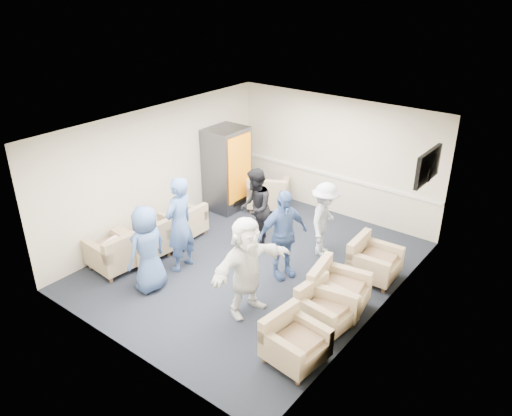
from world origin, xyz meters
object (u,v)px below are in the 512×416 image
Objects in this scene: armchair_left_far at (185,223)px; armchair_right_far at (372,262)px; armchair_left_mid at (144,242)px; person_mid_left at (179,224)px; armchair_right_near at (293,343)px; person_back_left at (255,208)px; armchair_corner at (268,195)px; vending_machine at (227,169)px; person_back_right at (325,220)px; armchair_left_near at (116,253)px; person_front_left at (147,249)px; armchair_right_midnear at (324,309)px; person_front_right at (247,266)px; person_mid_right at (283,235)px; armchair_right_midfar at (336,292)px.

armchair_left_far is 0.90× the size of armchair_right_far.
armchair_left_mid is 0.50× the size of person_mid_left.
armchair_right_far is (-0.08, 2.68, 0.01)m from armchair_right_near.
armchair_left_far is at bearing -98.71° from person_back_left.
armchair_corner is 1.14m from vending_machine.
person_back_left is 1.08× the size of person_back_right.
armchair_left_near is 0.55× the size of person_back_left.
armchair_right_far is 3.45m from armchair_corner.
person_front_left is at bearing 59.49° from armchair_left_mid.
armchair_right_far is at bearing 6.57° from armchair_right_midnear.
armchair_left_far is (0.08, 1.71, -0.03)m from armchair_left_near.
armchair_right_near is 0.50× the size of person_front_right.
person_mid_right is at bearing 128.51° from armchair_left_near.
person_mid_right is at bearing 156.06° from person_back_right.
vending_machine is 2.96m from person_back_right.
armchair_right_far is at bearing 7.91° from armchair_right_near.
armchair_corner reaches higher than armchair_right_midnear.
armchair_right_far is at bearing 129.02° from armchair_left_near.
armchair_right_near is 2.68m from armchair_right_far.
person_front_left reaches higher than armchair_right_midfar.
armchair_right_midnear is at bearing 107.95° from person_front_left.
person_back_left is (0.54, 1.57, -0.10)m from person_mid_left.
armchair_left_mid is 2.28m from person_back_left.
person_back_left reaches higher than person_back_right.
person_front_left is 1.84m from person_front_right.
armchair_right_midnear is 0.43× the size of vending_machine.
person_front_right reaches higher than armchair_left_mid.
armchair_corner is at bearing 53.98° from armchair_right_midnear.
armchair_left_near is at bearing 51.80° from armchair_corner.
armchair_right_midnear is at bearing 100.48° from armchair_left_mid.
person_front_right is (0.16, -1.23, 0.00)m from person_mid_right.
person_mid_right reaches higher than person_back_left.
armchair_left_far is 0.41× the size of person_mid_left.
vending_machine reaches higher than armchair_left_mid.
armchair_left_near is 3.93m from armchair_corner.
armchair_right_midfar is 1.55m from person_front_right.
person_back_left is (1.46, 2.35, 0.48)m from armchair_left_near.
armchair_right_midfar is at bearing 113.94° from armchair_corner.
person_back_right reaches higher than armchair_right_midfar.
person_back_left is (-2.45, 1.40, 0.51)m from armchair_right_midnear.
person_back_left is 1.40m from person_back_right.
armchair_left_mid reaches higher than armchair_right_near.
person_mid_right is (1.60, 1.76, 0.06)m from person_front_left.
armchair_right_far is at bearing -11.69° from armchair_right_midfar.
person_back_right is (2.67, 2.27, 0.42)m from armchair_left_mid.
person_mid_left reaches higher than armchair_left_near.
person_back_left is (-2.44, -0.32, 0.50)m from armchair_right_far.
armchair_right_midfar is at bearing 107.54° from armchair_left_mid.
armchair_right_near is 1.44m from armchair_right_midfar.
person_back_right is (2.91, -0.49, -0.22)m from vending_machine.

